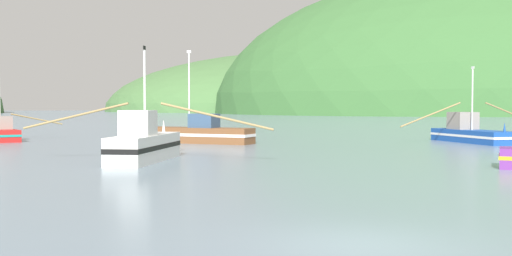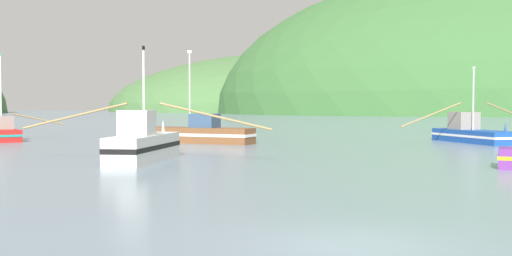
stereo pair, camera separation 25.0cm
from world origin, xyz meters
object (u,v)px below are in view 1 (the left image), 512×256
fishing_boat_brown (196,133)px  fishing_boat_blue (471,133)px  fishing_boat_red (0,133)px  fishing_boat_white (144,144)px

fishing_boat_brown → fishing_boat_blue: bearing=-154.2°
fishing_boat_red → fishing_boat_brown: size_ratio=1.03×
fishing_boat_white → fishing_boat_blue: 28.16m
fishing_boat_white → fishing_boat_red: size_ratio=1.38×
fishing_boat_white → fishing_boat_brown: size_ratio=1.43×
fishing_boat_white → fishing_boat_red: (-12.29, 21.11, -0.27)m
fishing_boat_white → fishing_boat_red: bearing=47.5°
fishing_boat_blue → fishing_boat_red: size_ratio=1.33×
fishing_boat_blue → fishing_boat_red: (-37.34, 8.27, -0.08)m
fishing_boat_white → fishing_boat_blue: bearing=-45.6°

